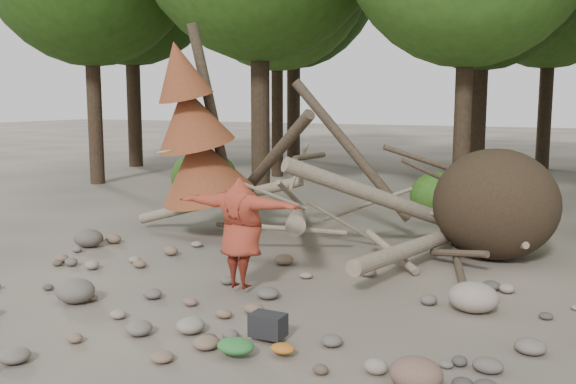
% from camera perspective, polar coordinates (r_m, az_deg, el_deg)
% --- Properties ---
extents(ground, '(120.00, 120.00, 0.00)m').
position_cam_1_polar(ground, '(8.97, -3.70, -10.19)').
color(ground, '#514C44').
rests_on(ground, ground).
extents(deadfall_pile, '(8.55, 5.24, 3.30)m').
position_cam_1_polar(deadfall_pile, '(11.95, 15.15, -1.08)').
color(deadfall_pile, '#332619').
rests_on(deadfall_pile, ground).
extents(dead_conifer, '(2.06, 2.16, 4.35)m').
position_cam_1_polar(dead_conifer, '(13.04, -8.23, 5.02)').
color(dead_conifer, '#4C3F30').
rests_on(dead_conifer, ground).
extents(bush_left, '(1.80, 1.80, 1.44)m').
position_cam_1_polar(bush_left, '(17.66, -7.47, 1.35)').
color(bush_left, '#295115').
rests_on(bush_left, ground).
extents(bush_mid, '(1.40, 1.40, 1.12)m').
position_cam_1_polar(bush_mid, '(15.71, 13.30, -0.26)').
color(bush_mid, '#36671E').
rests_on(bush_mid, ground).
extents(frisbee_thrower, '(2.25, 0.72, 2.03)m').
position_cam_1_polar(frisbee_thrower, '(9.41, -4.22, -3.64)').
color(frisbee_thrower, maroon).
rests_on(frisbee_thrower, ground).
extents(backpack, '(0.41, 0.27, 0.27)m').
position_cam_1_polar(backpack, '(7.75, -1.79, -12.14)').
color(backpack, black).
rests_on(backpack, ground).
extents(cloth_green, '(0.43, 0.36, 0.16)m').
position_cam_1_polar(cloth_green, '(7.33, -4.67, -13.85)').
color(cloth_green, '#2A6B2F').
rests_on(cloth_green, ground).
extents(cloth_orange, '(0.28, 0.23, 0.10)m').
position_cam_1_polar(cloth_orange, '(7.33, -0.48, -14.09)').
color(cloth_orange, '#AC5E1D').
rests_on(cloth_orange, ground).
extents(boulder_front_left, '(0.57, 0.52, 0.34)m').
position_cam_1_polar(boulder_front_left, '(9.58, -18.41, -8.32)').
color(boulder_front_left, '#655E54').
rests_on(boulder_front_left, ground).
extents(boulder_front_right, '(0.53, 0.48, 0.32)m').
position_cam_1_polar(boulder_front_right, '(6.69, 11.32, -15.54)').
color(boulder_front_right, brown).
rests_on(boulder_front_right, ground).
extents(boulder_mid_right, '(0.67, 0.61, 0.40)m').
position_cam_1_polar(boulder_mid_right, '(9.07, 16.15, -8.97)').
color(boulder_mid_right, gray).
rests_on(boulder_mid_right, ground).
extents(boulder_mid_left, '(0.58, 0.52, 0.35)m').
position_cam_1_polar(boulder_mid_left, '(12.98, -17.33, -3.93)').
color(boulder_mid_left, '#59534B').
rests_on(boulder_mid_left, ground).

